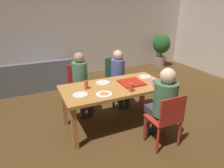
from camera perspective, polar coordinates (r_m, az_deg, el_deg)
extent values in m
plane|color=#52381A|center=(3.69, 0.66, -11.39)|extent=(20.00, 20.00, 0.00)
cube|color=beige|center=(6.02, -12.16, 14.69)|extent=(7.99, 0.12, 2.63)
cube|color=#BB7A3A|center=(3.35, 0.71, -0.99)|extent=(1.78, 0.86, 0.05)
cube|color=#BF7546|center=(3.00, -10.74, -12.50)|extent=(0.08, 0.08, 0.70)
cube|color=#BF7546|center=(3.64, 14.73, -6.27)|extent=(0.08, 0.08, 0.70)
cube|color=#BF7546|center=(3.59, -13.57, -6.57)|extent=(0.08, 0.08, 0.70)
cube|color=#BF7546|center=(4.14, 8.74, -2.20)|extent=(0.08, 0.08, 0.70)
cylinder|color=red|center=(3.99, -5.45, -5.03)|extent=(0.04, 0.04, 0.45)
cylinder|color=red|center=(3.90, -10.63, -6.00)|extent=(0.04, 0.04, 0.45)
cylinder|color=red|center=(4.30, -7.08, -2.99)|extent=(0.04, 0.04, 0.45)
cylinder|color=red|center=(4.22, -11.89, -3.84)|extent=(0.04, 0.04, 0.45)
cube|color=red|center=(4.00, -8.96, -1.41)|extent=(0.43, 0.42, 0.02)
cube|color=red|center=(4.09, -9.92, 2.61)|extent=(0.41, 0.03, 0.45)
cylinder|color=#2F2D4B|center=(3.84, -6.39, -6.03)|extent=(0.10, 0.10, 0.47)
cylinder|color=#2F2D4B|center=(3.80, -8.47, -6.43)|extent=(0.10, 0.10, 0.47)
cube|color=#2F2D4B|center=(3.83, -8.31, -1.49)|extent=(0.26, 0.33, 0.11)
cylinder|color=#4A7D5C|center=(3.89, -9.22, 2.72)|extent=(0.29, 0.29, 0.49)
sphere|color=#A07D5E|center=(3.79, -9.53, 7.50)|extent=(0.20, 0.20, 0.20)
cylinder|color=#316541|center=(4.28, 4.80, -3.05)|extent=(0.05, 0.05, 0.45)
cylinder|color=#316541|center=(4.13, 0.44, -3.94)|extent=(0.05, 0.05, 0.45)
cylinder|color=#316541|center=(4.57, 2.60, -1.31)|extent=(0.05, 0.05, 0.45)
cylinder|color=#316541|center=(4.43, -1.54, -2.08)|extent=(0.05, 0.05, 0.45)
cube|color=#316541|center=(4.25, 1.61, 0.32)|extent=(0.42, 0.43, 0.02)
cube|color=#316541|center=(4.33, 0.49, 4.45)|extent=(0.40, 0.03, 0.51)
cylinder|color=#2C363F|center=(4.12, 4.41, -3.91)|extent=(0.10, 0.10, 0.47)
cylinder|color=#2C363F|center=(4.06, 2.62, -4.28)|extent=(0.10, 0.10, 0.47)
cube|color=#2C363F|center=(4.09, 2.64, 0.32)|extent=(0.26, 0.33, 0.11)
cylinder|color=#525AA1|center=(4.15, 1.65, 4.04)|extent=(0.29, 0.29, 0.46)
sphere|color=#D6AB87|center=(4.07, 1.70, 8.35)|extent=(0.20, 0.20, 0.20)
cylinder|color=#B52B20|center=(3.21, 9.45, -12.52)|extent=(0.04, 0.04, 0.45)
cylinder|color=#B52B20|center=(3.42, 15.10, -10.69)|extent=(0.04, 0.04, 0.45)
cylinder|color=#B52B20|center=(3.00, 13.01, -15.61)|extent=(0.04, 0.04, 0.45)
cylinder|color=#B52B20|center=(3.23, 18.82, -13.37)|extent=(0.04, 0.04, 0.45)
cube|color=#B52B20|center=(3.08, 14.54, -9.40)|extent=(0.45, 0.38, 0.02)
cube|color=#B52B20|center=(2.87, 17.12, -7.40)|extent=(0.43, 0.03, 0.40)
cylinder|color=#373841|center=(3.35, 10.02, -10.84)|extent=(0.10, 0.10, 0.47)
cylinder|color=#373841|center=(3.43, 12.33, -10.13)|extent=(0.10, 0.10, 0.47)
cube|color=#373841|center=(3.15, 12.97, -7.24)|extent=(0.30, 0.30, 0.11)
cylinder|color=#426E4E|center=(2.94, 15.11, -4.20)|extent=(0.33, 0.33, 0.50)
sphere|color=beige|center=(2.81, 15.81, 2.25)|extent=(0.22, 0.22, 0.22)
cube|color=red|center=(3.46, 5.58, 0.39)|extent=(0.38, 0.38, 0.03)
cylinder|color=white|center=(3.81, 9.43, 2.11)|extent=(0.23, 0.23, 0.01)
cylinder|color=white|center=(3.47, -2.67, 0.38)|extent=(0.25, 0.25, 0.01)
cylinder|color=white|center=(3.03, -2.26, -2.92)|extent=(0.25, 0.25, 0.01)
cone|color=#C6843F|center=(3.03, -2.26, -2.68)|extent=(0.14, 0.14, 0.02)
cylinder|color=white|center=(3.05, -9.12, -3.07)|extent=(0.23, 0.23, 0.01)
cylinder|color=silver|center=(3.36, 11.52, 0.40)|extent=(0.08, 0.08, 0.14)
cylinder|color=#B6482F|center=(3.23, -7.41, -0.24)|extent=(0.07, 0.07, 0.14)
cylinder|color=#BC4F29|center=(3.12, 5.57, -1.00)|extent=(0.07, 0.07, 0.14)
cube|color=slate|center=(5.54, -22.68, 0.84)|extent=(2.13, 0.90, 0.39)
cube|color=slate|center=(5.07, -23.05, 3.46)|extent=(2.13, 0.16, 0.37)
cube|color=slate|center=(5.54, -13.14, 5.12)|extent=(0.20, 0.85, 0.18)
cylinder|color=gray|center=(7.17, 13.67, 6.32)|extent=(0.30, 0.30, 0.34)
cylinder|color=brown|center=(7.10, 13.87, 8.46)|extent=(0.05, 0.05, 0.21)
ellipsoid|color=#215323|center=(7.03, 14.12, 11.13)|extent=(0.58, 0.58, 0.64)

